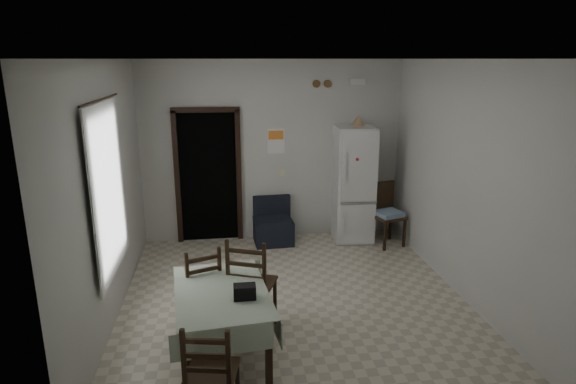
# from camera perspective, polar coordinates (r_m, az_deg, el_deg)

# --- Properties ---
(ground) EXTENTS (4.50, 4.50, 0.00)m
(ground) POSITION_cam_1_polar(r_m,az_deg,el_deg) (6.17, 0.67, -12.51)
(ground) COLOR beige
(ground) RESTS_ON ground
(ceiling) EXTENTS (4.20, 4.50, 0.02)m
(ceiling) POSITION_cam_1_polar(r_m,az_deg,el_deg) (5.45, 0.77, 15.51)
(ceiling) COLOR white
(ceiling) RESTS_ON ground
(wall_back) EXTENTS (4.20, 0.02, 2.90)m
(wall_back) POSITION_cam_1_polar(r_m,az_deg,el_deg) (7.82, -1.81, 4.81)
(wall_back) COLOR beige
(wall_back) RESTS_ON ground
(wall_front) EXTENTS (4.20, 0.02, 2.90)m
(wall_front) POSITION_cam_1_polar(r_m,az_deg,el_deg) (3.55, 6.32, -8.66)
(wall_front) COLOR beige
(wall_front) RESTS_ON ground
(wall_left) EXTENTS (0.02, 4.50, 2.90)m
(wall_left) POSITION_cam_1_polar(r_m,az_deg,el_deg) (5.72, -20.57, -0.19)
(wall_left) COLOR beige
(wall_left) RESTS_ON ground
(wall_right) EXTENTS (0.02, 4.50, 2.90)m
(wall_right) POSITION_cam_1_polar(r_m,az_deg,el_deg) (6.30, 19.94, 1.27)
(wall_right) COLOR beige
(wall_right) RESTS_ON ground
(doorway) EXTENTS (1.06, 0.52, 2.22)m
(doorway) POSITION_cam_1_polar(r_m,az_deg,el_deg) (8.05, -9.40, 2.10)
(doorway) COLOR black
(doorway) RESTS_ON ground
(window_recess) EXTENTS (0.10, 1.20, 1.60)m
(window_recess) POSITION_cam_1_polar(r_m,az_deg,el_deg) (5.52, -21.59, 0.24)
(window_recess) COLOR silver
(window_recess) RESTS_ON ground
(curtain) EXTENTS (0.02, 1.45, 1.85)m
(curtain) POSITION_cam_1_polar(r_m,az_deg,el_deg) (5.49, -20.48, 0.28)
(curtain) COLOR silver
(curtain) RESTS_ON ground
(curtain_rod) EXTENTS (0.02, 1.60, 0.02)m
(curtain_rod) POSITION_cam_1_polar(r_m,az_deg,el_deg) (5.34, -21.34, 10.18)
(curtain_rod) COLOR black
(curtain_rod) RESTS_ON ground
(calendar) EXTENTS (0.28, 0.02, 0.40)m
(calendar) POSITION_cam_1_polar(r_m,az_deg,el_deg) (7.78, -1.44, 6.04)
(calendar) COLOR white
(calendar) RESTS_ON ground
(calendar_image) EXTENTS (0.24, 0.01, 0.14)m
(calendar_image) POSITION_cam_1_polar(r_m,az_deg,el_deg) (7.76, -1.44, 6.76)
(calendar_image) COLOR orange
(calendar_image) RESTS_ON ground
(light_switch) EXTENTS (0.08, 0.02, 0.12)m
(light_switch) POSITION_cam_1_polar(r_m,az_deg,el_deg) (7.89, -0.70, 2.33)
(light_switch) COLOR beige
(light_switch) RESTS_ON ground
(vent_left) EXTENTS (0.12, 0.03, 0.12)m
(vent_left) POSITION_cam_1_polar(r_m,az_deg,el_deg) (7.78, 3.39, 12.69)
(vent_left) COLOR brown
(vent_left) RESTS_ON ground
(vent_right) EXTENTS (0.12, 0.03, 0.12)m
(vent_right) POSITION_cam_1_polar(r_m,az_deg,el_deg) (7.82, 4.72, 12.68)
(vent_right) COLOR brown
(vent_right) RESTS_ON ground
(emergency_light) EXTENTS (0.25, 0.07, 0.09)m
(emergency_light) POSITION_cam_1_polar(r_m,az_deg,el_deg) (7.91, 8.17, 12.83)
(emergency_light) COLOR white
(emergency_light) RESTS_ON ground
(fridge) EXTENTS (0.65, 0.65, 1.87)m
(fridge) POSITION_cam_1_polar(r_m,az_deg,el_deg) (7.86, 7.77, 0.91)
(fridge) COLOR silver
(fridge) RESTS_ON ground
(tan_cone) EXTENTS (0.23, 0.23, 0.17)m
(tan_cone) POSITION_cam_1_polar(r_m,az_deg,el_deg) (7.73, 8.33, 8.37)
(tan_cone) COLOR tan
(tan_cone) RESTS_ON fridge
(navy_seat) EXTENTS (0.63, 0.61, 0.73)m
(navy_seat) POSITION_cam_1_polar(r_m,az_deg,el_deg) (7.78, -1.76, -3.49)
(navy_seat) COLOR black
(navy_seat) RESTS_ON ground
(corner_chair) EXTENTS (0.54, 0.54, 1.01)m
(corner_chair) POSITION_cam_1_polar(r_m,az_deg,el_deg) (7.81, 11.84, -2.70)
(corner_chair) COLOR black
(corner_chair) RESTS_ON ground
(dining_table) EXTENTS (1.02, 1.43, 0.70)m
(dining_table) POSITION_cam_1_polar(r_m,az_deg,el_deg) (5.03, -7.75, -15.09)
(dining_table) COLOR #ABBCA1
(dining_table) RESTS_ON ground
(black_bag) EXTENTS (0.21, 0.13, 0.14)m
(black_bag) POSITION_cam_1_polar(r_m,az_deg,el_deg) (4.67, -5.16, -11.69)
(black_bag) COLOR black
(black_bag) RESTS_ON dining_table
(dining_chair_far_left) EXTENTS (0.53, 0.53, 0.97)m
(dining_chair_far_left) POSITION_cam_1_polar(r_m,az_deg,el_deg) (5.49, -10.45, -10.85)
(dining_chair_far_left) COLOR black
(dining_chair_far_left) RESTS_ON ground
(dining_chair_far_right) EXTENTS (0.61, 0.61, 1.09)m
(dining_chair_far_right) POSITION_cam_1_polar(r_m,az_deg,el_deg) (5.36, -4.26, -10.55)
(dining_chair_far_right) COLOR black
(dining_chair_far_right) RESTS_ON ground
(dining_chair_near_head) EXTENTS (0.48, 0.48, 0.94)m
(dining_chair_near_head) POSITION_cam_1_polar(r_m,az_deg,el_deg) (4.19, -9.00, -20.11)
(dining_chair_near_head) COLOR black
(dining_chair_near_head) RESTS_ON ground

